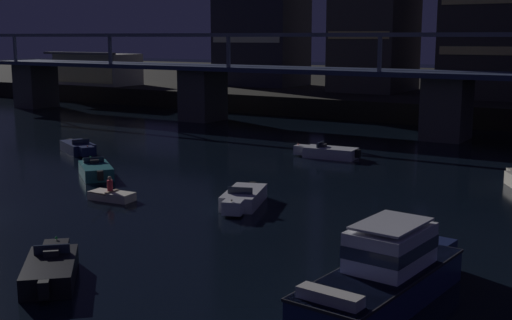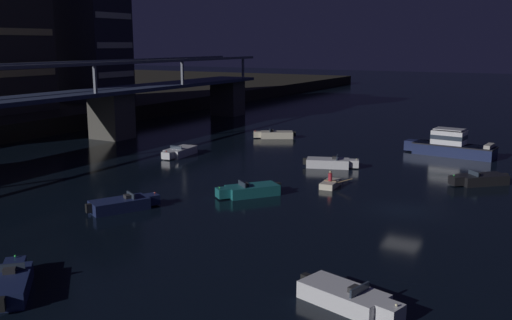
{
  "view_description": "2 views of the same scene",
  "coord_description": "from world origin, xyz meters",
  "px_view_note": "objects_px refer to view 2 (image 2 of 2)",
  "views": [
    {
      "loc": [
        29.82,
        -20.06,
        9.05
      ],
      "look_at": [
        6.75,
        17.6,
        0.9
      ],
      "focal_mm": 47.09,
      "sensor_mm": 36.0,
      "label": 1
    },
    {
      "loc": [
        -38.25,
        -9.63,
        11.41
      ],
      "look_at": [
        -0.89,
        11.23,
        2.63
      ],
      "focal_mm": 40.0,
      "sensor_mm": 36.0,
      "label": 2
    }
  ],
  "objects_px": {
    "speedboat_mid_center": "(250,190)",
    "speedboat_mid_right": "(179,152)",
    "tower_east_tall": "(85,30)",
    "speedboat_far_right": "(9,284)",
    "river_bridge": "(18,116)",
    "speedboat_near_center": "(123,204)",
    "dinghy_with_paddler": "(330,183)",
    "speedboat_mid_left": "(275,135)",
    "cabin_cruiser_near_left": "(451,146)",
    "speedboat_far_center": "(480,179)",
    "speedboat_near_right": "(347,297)",
    "speedboat_far_left": "(330,163)"
  },
  "relations": [
    {
      "from": "speedboat_mid_center",
      "to": "speedboat_mid_right",
      "type": "bearing_deg",
      "value": 54.5
    },
    {
      "from": "tower_east_tall",
      "to": "speedboat_far_right",
      "type": "height_order",
      "value": "tower_east_tall"
    },
    {
      "from": "river_bridge",
      "to": "tower_east_tall",
      "type": "distance_m",
      "value": 36.83
    },
    {
      "from": "speedboat_near_center",
      "to": "dinghy_with_paddler",
      "type": "xyz_separation_m",
      "value": [
        13.19,
        -10.21,
        -0.14
      ]
    },
    {
      "from": "speedboat_mid_center",
      "to": "speedboat_mid_left",
      "type": "bearing_deg",
      "value": 23.28
    },
    {
      "from": "speedboat_mid_center",
      "to": "cabin_cruiser_near_left",
      "type": "bearing_deg",
      "value": -23.25
    },
    {
      "from": "speedboat_mid_center",
      "to": "speedboat_far_center",
      "type": "distance_m",
      "value": 19.27
    },
    {
      "from": "tower_east_tall",
      "to": "speedboat_far_center",
      "type": "bearing_deg",
      "value": -106.77
    },
    {
      "from": "cabin_cruiser_near_left",
      "to": "speedboat_mid_left",
      "type": "distance_m",
      "value": 21.08
    },
    {
      "from": "river_bridge",
      "to": "speedboat_far_right",
      "type": "distance_m",
      "value": 34.98
    },
    {
      "from": "cabin_cruiser_near_left",
      "to": "speedboat_mid_right",
      "type": "distance_m",
      "value": 28.1
    },
    {
      "from": "river_bridge",
      "to": "speedboat_near_right",
      "type": "bearing_deg",
      "value": -111.14
    },
    {
      "from": "tower_east_tall",
      "to": "speedboat_mid_left",
      "type": "relative_size",
      "value": 4.69
    },
    {
      "from": "tower_east_tall",
      "to": "speedboat_mid_left",
      "type": "distance_m",
      "value": 39.95
    },
    {
      "from": "tower_east_tall",
      "to": "cabin_cruiser_near_left",
      "type": "distance_m",
      "value": 60.04
    },
    {
      "from": "speedboat_near_right",
      "to": "speedboat_mid_left",
      "type": "xyz_separation_m",
      "value": [
        39.11,
        23.78,
        0.0
      ]
    },
    {
      "from": "speedboat_near_center",
      "to": "speedboat_far_center",
      "type": "xyz_separation_m",
      "value": [
        19.99,
        -20.65,
        0.0
      ]
    },
    {
      "from": "speedboat_mid_center",
      "to": "speedboat_far_right",
      "type": "bearing_deg",
      "value": 176.53
    },
    {
      "from": "speedboat_mid_left",
      "to": "speedboat_far_left",
      "type": "height_order",
      "value": "same"
    },
    {
      "from": "speedboat_far_center",
      "to": "speedboat_far_right",
      "type": "distance_m",
      "value": 36.5
    },
    {
      "from": "cabin_cruiser_near_left",
      "to": "speedboat_far_right",
      "type": "relative_size",
      "value": 2.11
    },
    {
      "from": "cabin_cruiser_near_left",
      "to": "speedboat_far_right",
      "type": "height_order",
      "value": "cabin_cruiser_near_left"
    },
    {
      "from": "speedboat_mid_right",
      "to": "speedboat_far_right",
      "type": "height_order",
      "value": "same"
    },
    {
      "from": "speedboat_near_right",
      "to": "speedboat_mid_center",
      "type": "height_order",
      "value": "same"
    },
    {
      "from": "cabin_cruiser_near_left",
      "to": "dinghy_with_paddler",
      "type": "bearing_deg",
      "value": 162.08
    },
    {
      "from": "speedboat_mid_left",
      "to": "speedboat_far_right",
      "type": "height_order",
      "value": "same"
    },
    {
      "from": "speedboat_mid_left",
      "to": "speedboat_mid_right",
      "type": "xyz_separation_m",
      "value": [
        -14.91,
        3.4,
        0.0
      ]
    },
    {
      "from": "river_bridge",
      "to": "speedboat_mid_left",
      "type": "bearing_deg",
      "value": -36.55
    },
    {
      "from": "speedboat_far_center",
      "to": "speedboat_far_right",
      "type": "relative_size",
      "value": 1.02
    },
    {
      "from": "speedboat_mid_center",
      "to": "speedboat_far_right",
      "type": "height_order",
      "value": "same"
    },
    {
      "from": "speedboat_mid_right",
      "to": "speedboat_far_center",
      "type": "relative_size",
      "value": 1.17
    },
    {
      "from": "speedboat_near_right",
      "to": "speedboat_mid_center",
      "type": "bearing_deg",
      "value": 42.74
    },
    {
      "from": "speedboat_near_center",
      "to": "speedboat_near_right",
      "type": "distance_m",
      "value": 19.96
    },
    {
      "from": "speedboat_far_left",
      "to": "dinghy_with_paddler",
      "type": "xyz_separation_m",
      "value": [
        -6.94,
        -2.82,
        -0.14
      ]
    },
    {
      "from": "speedboat_mid_right",
      "to": "speedboat_far_right",
      "type": "relative_size",
      "value": 1.19
    },
    {
      "from": "tower_east_tall",
      "to": "dinghy_with_paddler",
      "type": "xyz_separation_m",
      "value": [
        -25.72,
        -52.33,
        -13.21
      ]
    },
    {
      "from": "speedboat_far_center",
      "to": "river_bridge",
      "type": "bearing_deg",
      "value": 103.9
    },
    {
      "from": "speedboat_far_center",
      "to": "dinghy_with_paddler",
      "type": "bearing_deg",
      "value": 123.08
    },
    {
      "from": "river_bridge",
      "to": "speedboat_far_right",
      "type": "relative_size",
      "value": 19.47
    },
    {
      "from": "tower_east_tall",
      "to": "speedboat_far_right",
      "type": "bearing_deg",
      "value": -137.88
    },
    {
      "from": "river_bridge",
      "to": "speedboat_far_center",
      "type": "bearing_deg",
      "value": -76.1
    },
    {
      "from": "speedboat_mid_left",
      "to": "dinghy_with_paddler",
      "type": "relative_size",
      "value": 1.82
    },
    {
      "from": "speedboat_far_left",
      "to": "dinghy_with_paddler",
      "type": "distance_m",
      "value": 7.49
    },
    {
      "from": "speedboat_mid_center",
      "to": "speedboat_mid_right",
      "type": "relative_size",
      "value": 0.89
    },
    {
      "from": "speedboat_mid_left",
      "to": "speedboat_far_center",
      "type": "distance_m",
      "value": 28.51
    },
    {
      "from": "speedboat_far_left",
      "to": "speedboat_mid_center",
      "type": "bearing_deg",
      "value": 173.03
    },
    {
      "from": "speedboat_mid_left",
      "to": "speedboat_far_right",
      "type": "xyz_separation_m",
      "value": [
        -45.45,
        -9.52,
        0.0
      ]
    },
    {
      "from": "tower_east_tall",
      "to": "speedboat_near_center",
      "type": "bearing_deg",
      "value": -132.72
    },
    {
      "from": "speedboat_far_right",
      "to": "dinghy_with_paddler",
      "type": "bearing_deg",
      "value": -12.12
    },
    {
      "from": "river_bridge",
      "to": "speedboat_mid_center",
      "type": "distance_m",
      "value": 28.31
    }
  ]
}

